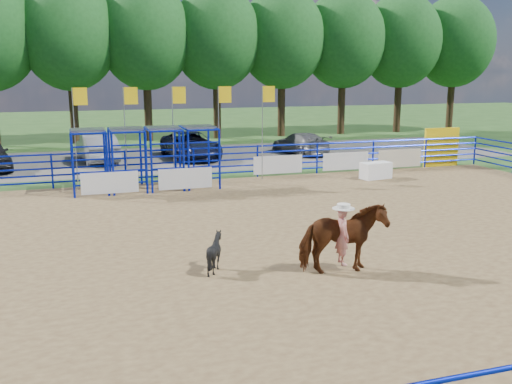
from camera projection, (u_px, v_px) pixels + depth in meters
ground at (264, 243)px, 16.35m from camera, size 120.00×120.00×0.00m
arena_dirt at (264, 243)px, 16.35m from camera, size 30.00×20.00×0.02m
gravel_strip at (169, 159)px, 32.20m from camera, size 40.00×10.00×0.01m
announcer_table at (376, 171)px, 26.03m from camera, size 1.50×0.89×0.75m
horse_and_rider at (343, 236)px, 13.72m from camera, size 2.12×1.10×2.42m
calf at (215, 252)px, 13.97m from camera, size 1.06×1.01×0.94m
car_b at (97, 148)px, 30.84m from camera, size 2.24×4.80×1.52m
car_c at (191, 145)px, 32.18m from camera, size 2.95×5.51×1.47m
car_d at (300, 143)px, 33.89m from camera, size 2.59×4.62×1.27m
perimeter_fence at (264, 218)px, 16.19m from camera, size 30.10×20.10×1.50m
chute_assembly at (154, 159)px, 23.77m from camera, size 19.32×2.41×4.20m
treeline at (145, 31)px, 39.03m from camera, size 56.40×6.40×11.24m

